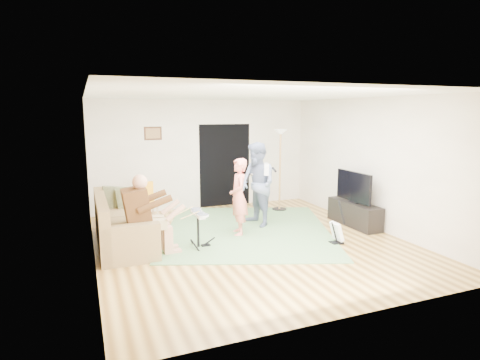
% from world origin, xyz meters
% --- Properties ---
extents(floor, '(6.00, 6.00, 0.00)m').
position_xyz_m(floor, '(0.00, 0.00, 0.00)').
color(floor, brown).
rests_on(floor, ground).
extents(walls, '(5.50, 6.00, 2.70)m').
position_xyz_m(walls, '(0.00, 0.00, 1.35)').
color(walls, silver).
rests_on(walls, floor).
extents(ceiling, '(6.00, 6.00, 0.00)m').
position_xyz_m(ceiling, '(0.00, 0.00, 2.70)').
color(ceiling, white).
rests_on(ceiling, walls).
extents(window_blinds, '(0.00, 2.05, 2.05)m').
position_xyz_m(window_blinds, '(-2.74, 0.20, 1.55)').
color(window_blinds, brown).
rests_on(window_blinds, walls).
extents(doorway, '(2.10, 0.00, 2.10)m').
position_xyz_m(doorway, '(0.55, 2.99, 1.05)').
color(doorway, black).
rests_on(doorway, walls).
extents(picture_frame, '(0.42, 0.03, 0.32)m').
position_xyz_m(picture_frame, '(-1.25, 2.99, 1.90)').
color(picture_frame, '#3F2314').
rests_on(picture_frame, walls).
extents(area_rug, '(4.38, 4.70, 0.02)m').
position_xyz_m(area_rug, '(0.23, 0.72, 0.01)').
color(area_rug, '#55804E').
rests_on(area_rug, floor).
extents(sofa, '(0.93, 2.25, 0.91)m').
position_xyz_m(sofa, '(-2.30, 0.70, 0.30)').
color(sofa, olive).
rests_on(sofa, floor).
extents(drummer, '(0.90, 0.50, 1.38)m').
position_xyz_m(drummer, '(-1.87, 0.05, 0.54)').
color(drummer, '#543217').
rests_on(drummer, sofa).
extents(drum_kit, '(0.37, 0.66, 0.68)m').
position_xyz_m(drum_kit, '(-1.00, 0.05, 0.30)').
color(drum_kit, black).
rests_on(drum_kit, floor).
extents(singer, '(0.46, 0.61, 1.52)m').
position_xyz_m(singer, '(-0.04, 0.53, 0.76)').
color(singer, '#FF806E').
rests_on(singer, floor).
extents(microphone, '(0.06, 0.06, 0.24)m').
position_xyz_m(microphone, '(0.16, 0.53, 1.13)').
color(microphone, black).
rests_on(microphone, singer).
extents(guitarist, '(0.79, 0.95, 1.78)m').
position_xyz_m(guitarist, '(0.55, 0.96, 0.89)').
color(guitarist, slate).
rests_on(guitarist, floor).
extents(guitar_held, '(0.32, 0.60, 0.26)m').
position_xyz_m(guitar_held, '(0.75, 0.96, 1.21)').
color(guitar_held, white).
rests_on(guitar_held, guitarist).
extents(guitar_spare, '(0.29, 0.26, 0.81)m').
position_xyz_m(guitar_spare, '(1.44, -0.67, 0.23)').
color(guitar_spare, black).
rests_on(guitar_spare, floor).
extents(torchiere_lamp, '(0.36, 0.36, 1.99)m').
position_xyz_m(torchiere_lamp, '(1.64, 2.02, 1.36)').
color(torchiere_lamp, black).
rests_on(torchiere_lamp, floor).
extents(dining_chair, '(0.43, 0.45, 0.90)m').
position_xyz_m(dining_chair, '(-1.59, 1.98, 0.32)').
color(dining_chair, tan).
rests_on(dining_chair, floor).
extents(tv_cabinet, '(0.40, 1.40, 0.50)m').
position_xyz_m(tv_cabinet, '(2.50, 0.21, 0.25)').
color(tv_cabinet, black).
rests_on(tv_cabinet, floor).
extents(television, '(0.06, 1.08, 0.63)m').
position_xyz_m(television, '(2.45, 0.21, 0.85)').
color(television, black).
rests_on(television, tv_cabinet).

